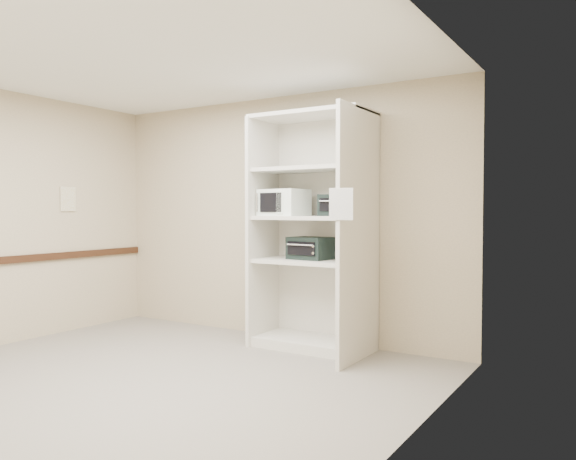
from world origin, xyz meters
The scene contains 10 objects.
floor centered at (0.00, 0.00, 0.00)m, with size 4.50×4.00×0.01m, color slate.
ceiling centered at (0.00, 0.00, 2.70)m, with size 4.50×4.00×0.01m, color white.
wall_back centered at (0.00, 2.00, 1.35)m, with size 4.50×0.02×2.70m, color #C0AF8C.
wall_right centered at (2.25, 0.00, 1.35)m, with size 0.02×4.00×2.70m, color #C0AF8C.
shelving_unit centered at (0.67, 1.70, 1.13)m, with size 1.24×0.92×2.42m.
microwave centered at (0.30, 1.66, 1.51)m, with size 0.46×0.35×0.28m, color white.
toaster_oven_upper centered at (0.93, 1.73, 1.48)m, with size 0.38×0.28×0.22m, color black.
toaster_oven_lower centered at (0.58, 1.73, 1.04)m, with size 0.41×0.31×0.23m, color black.
paper_sign centered at (1.26, 1.07, 1.48)m, with size 0.22×0.01×0.27m, color white.
wall_poster centered at (-2.24, 0.93, 1.56)m, with size 0.01×0.21×0.29m, color silver.
Camera 1 is at (3.43, -3.33, 1.43)m, focal length 35.00 mm.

